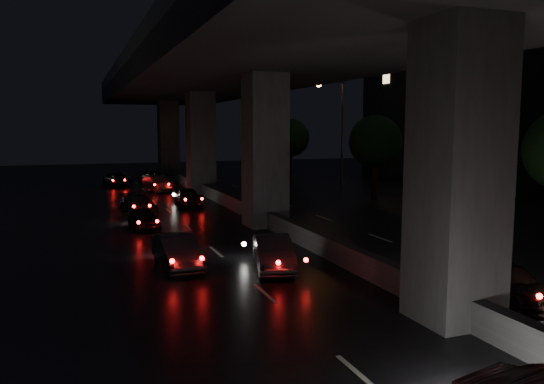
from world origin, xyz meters
TOP-DOWN VIEW (x-y plane):
  - ground at (0.00, 0.00)m, footprint 120.00×120.00m
  - viaduct at (0.00, 5.00)m, footprint 12.00×80.00m
  - median_barrier at (0.00, 5.00)m, footprint 0.45×70.00m
  - building_right_far at (27.00, 20.00)m, footprint 12.00×22.00m
  - tree_c at (11.00, 12.00)m, footprint 3.80×3.80m
  - tree_d at (11.00, 28.00)m, footprint 3.80×3.80m
  - streetlight_far at (10.97, 18.00)m, footprint 2.52×0.44m
  - car_3 at (2.69, -9.19)m, footprint 2.13×3.92m
  - car_4 at (-6.00, -1.95)m, footprint 1.43×3.77m
  - car_5 at (-2.71, -3.40)m, footprint 2.15×3.89m
  - car_6 at (-6.20, 6.29)m, footprint 1.55×3.25m
  - car_7 at (-5.85, 11.73)m, footprint 2.24×4.01m
  - car_8 at (-2.53, 13.10)m, footprint 1.75×3.80m
  - car_9 at (-3.06, 22.41)m, footprint 2.17×4.18m
  - car_10 at (-2.68, 28.36)m, footprint 2.12×4.51m
  - car_11 at (-5.88, 27.77)m, footprint 2.43×4.50m

SIDE VIEW (x-z plane):
  - ground at x=0.00m, z-range 0.00..0.00m
  - median_barrier at x=0.00m, z-range 0.00..0.85m
  - car_6 at x=-6.20m, z-range 0.00..1.07m
  - car_3 at x=2.69m, z-range 0.00..1.08m
  - car_7 at x=-5.85m, z-range 0.00..1.10m
  - car_11 at x=-5.88m, z-range 0.00..1.20m
  - car_5 at x=-2.71m, z-range 0.00..1.21m
  - car_4 at x=-6.00m, z-range 0.00..1.23m
  - car_10 at x=-2.68m, z-range 0.00..1.25m
  - car_8 at x=-2.53m, z-range 0.00..1.26m
  - car_9 at x=-3.06m, z-range 0.00..1.31m
  - tree_c at x=11.00m, z-range 1.13..7.26m
  - tree_d at x=11.00m, z-range 1.13..7.26m
  - streetlight_far at x=10.97m, z-range 1.16..10.16m
  - building_right_far at x=27.00m, z-range 0.00..15.00m
  - viaduct at x=0.00m, z-range 3.09..13.59m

